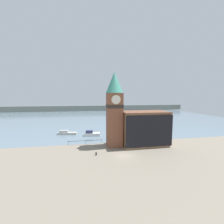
{
  "coord_description": "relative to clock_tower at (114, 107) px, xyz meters",
  "views": [
    {
      "loc": [
        -8.89,
        -32.37,
        13.75
      ],
      "look_at": [
        -1.99,
        5.56,
        9.69
      ],
      "focal_mm": 24.0,
      "sensor_mm": 36.0,
      "label": 1
    }
  ],
  "objects": [
    {
      "name": "ground_plane",
      "position": [
        0.99,
        -7.41,
        -10.72
      ],
      "size": [
        160.0,
        160.0,
        0.0
      ],
      "primitive_type": "plane",
      "color": "gray"
    },
    {
      "name": "water",
      "position": [
        0.99,
        63.05,
        -10.73
      ],
      "size": [
        160.0,
        120.0,
        0.0
      ],
      "color": "slate",
      "rests_on": "ground_plane"
    },
    {
      "name": "far_shoreline",
      "position": [
        0.99,
        103.05,
        -8.22
      ],
      "size": [
        180.0,
        3.0,
        5.0
      ],
      "color": "gray",
      "rests_on": "water"
    },
    {
      "name": "pier_railing",
      "position": [
        -8.03,
        2.8,
        -9.78
      ],
      "size": [
        9.98,
        0.08,
        1.09
      ],
      "color": "#232328",
      "rests_on": "ground_plane"
    },
    {
      "name": "clock_tower",
      "position": [
        0.0,
        0.0,
        0.0
      ],
      "size": [
        4.67,
        4.67,
        20.19
      ],
      "color": "brown",
      "rests_on": "ground_plane"
    },
    {
      "name": "pier_building",
      "position": [
        8.52,
        -0.72,
        -5.92
      ],
      "size": [
        12.82,
        7.16,
        9.57
      ],
      "color": "#9E754C",
      "rests_on": "ground_plane"
    },
    {
      "name": "boat_near",
      "position": [
        -5.81,
        11.82,
        -10.02
      ],
      "size": [
        5.59,
        2.69,
        1.9
      ],
      "rotation": [
        0.0,
        0.0,
        -0.1
      ],
      "color": "silver",
      "rests_on": "water"
    },
    {
      "name": "boat_far",
      "position": [
        -14.62,
        15.33,
        -10.17
      ],
      "size": [
        7.0,
        2.89,
        1.52
      ],
      "rotation": [
        0.0,
        0.0,
        -0.15
      ],
      "color": "#B7B2A8",
      "rests_on": "water"
    },
    {
      "name": "mooring_bollard_near",
      "position": [
        -5.52,
        -5.84,
        -10.3
      ],
      "size": [
        0.34,
        0.34,
        0.78
      ],
      "color": "black",
      "rests_on": "ground_plane"
    }
  ]
}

